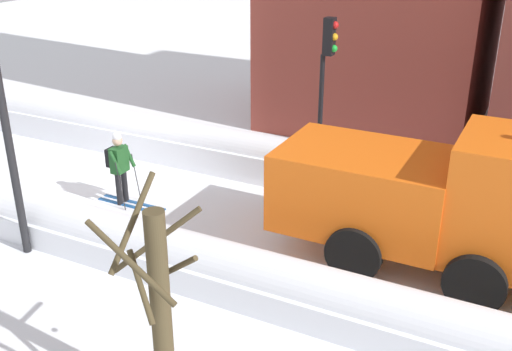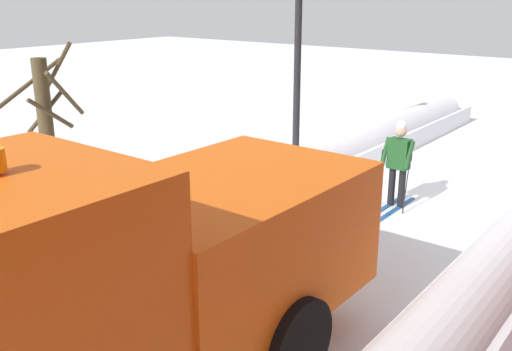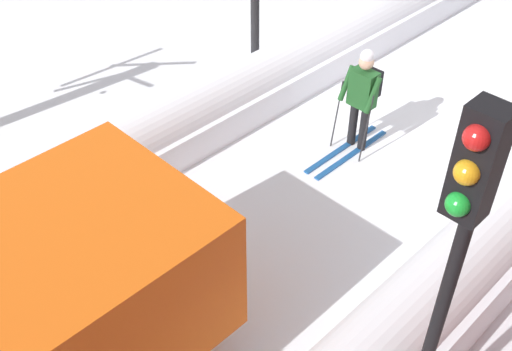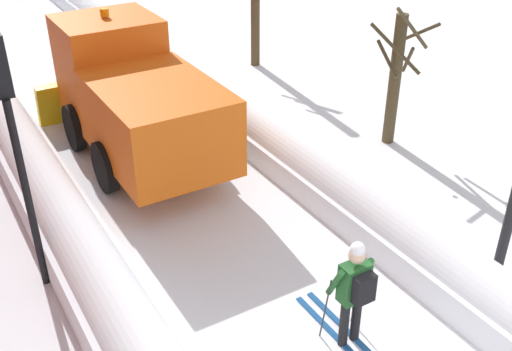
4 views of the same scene
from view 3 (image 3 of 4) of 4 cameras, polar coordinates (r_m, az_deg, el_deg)
name	(u,v)px [view 3 (image 3 of 4)]	position (r m, az deg, el deg)	size (l,w,h in m)	color
skier	(362,95)	(10.09, 9.74, 7.26)	(0.62, 1.80, 1.81)	black
traffic_light_pole	(455,245)	(4.90, 17.83, -6.07)	(0.28, 0.42, 4.21)	black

